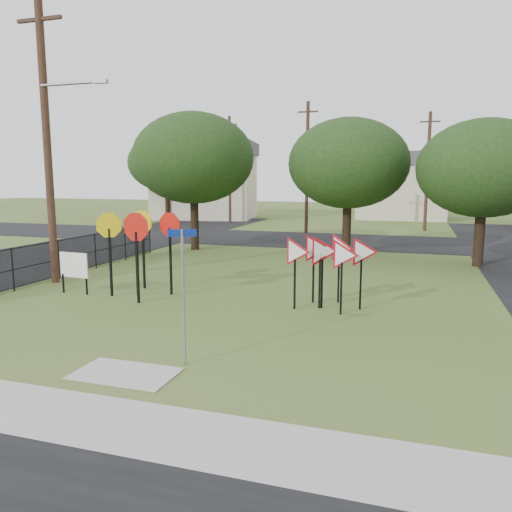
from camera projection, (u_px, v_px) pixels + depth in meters
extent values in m
plane|color=#405A21|center=(180.00, 338.00, 12.06)|extent=(140.00, 140.00, 0.00)
cube|color=#9A9B93|center=(64.00, 415.00, 8.10)|extent=(30.00, 1.60, 0.02)
cube|color=#405A21|center=(7.00, 453.00, 6.97)|extent=(30.00, 0.80, 0.02)
cube|color=black|center=(53.00, 255.00, 25.08)|extent=(8.00, 50.00, 0.02)
cube|color=black|center=(324.00, 240.00, 30.88)|extent=(60.00, 8.00, 0.02)
cube|color=#9A9B93|center=(125.00, 374.00, 9.80)|extent=(2.00, 1.20, 0.02)
cylinder|color=gray|center=(184.00, 298.00, 10.09)|extent=(0.06, 0.06, 2.81)
cube|color=navy|center=(182.00, 233.00, 9.88)|extent=(0.54, 0.26, 0.15)
cube|color=black|center=(137.00, 262.00, 16.26)|extent=(0.07, 0.07, 2.21)
cube|color=black|center=(171.00, 262.00, 16.38)|extent=(0.07, 0.07, 2.21)
cube|color=black|center=(138.00, 268.00, 15.26)|extent=(0.07, 0.07, 2.21)
cube|color=black|center=(111.00, 263.00, 16.18)|extent=(0.07, 0.07, 2.21)
cube|color=black|center=(144.00, 257.00, 17.30)|extent=(0.07, 0.07, 2.21)
cube|color=black|center=(295.00, 281.00, 14.59)|extent=(0.06, 0.06, 1.66)
cube|color=black|center=(322.00, 280.00, 14.71)|extent=(0.06, 0.06, 1.66)
cube|color=black|center=(341.00, 286.00, 14.00)|extent=(0.06, 0.06, 1.66)
cube|color=black|center=(313.00, 276.00, 15.35)|extent=(0.06, 0.06, 1.66)
cube|color=black|center=(339.00, 276.00, 15.38)|extent=(0.06, 0.06, 1.66)
cube|color=black|center=(361.00, 281.00, 14.55)|extent=(0.06, 0.06, 1.66)
cube|color=black|center=(320.00, 281.00, 14.66)|extent=(0.06, 0.06, 1.66)
cube|color=black|center=(63.00, 283.00, 16.74)|extent=(0.05, 0.05, 0.65)
cube|color=black|center=(87.00, 285.00, 16.46)|extent=(0.05, 0.05, 0.65)
cube|color=white|center=(74.00, 265.00, 16.50)|extent=(1.11, 0.12, 0.83)
cylinder|color=#482E21|center=(47.00, 145.00, 17.72)|extent=(0.28, 0.28, 10.00)
cube|color=#482E21|center=(39.00, 19.00, 17.07)|extent=(1.80, 0.12, 0.12)
cylinder|color=gray|center=(70.00, 84.00, 16.95)|extent=(2.40, 0.10, 0.10)
cube|color=gray|center=(101.00, 82.00, 16.59)|extent=(0.50, 0.18, 0.12)
cylinder|color=#482E21|center=(307.00, 168.00, 34.56)|extent=(0.24, 0.24, 9.00)
cube|color=#482E21|center=(308.00, 112.00, 33.97)|extent=(1.40, 0.10, 0.10)
cylinder|color=#482E21|center=(427.00, 172.00, 35.95)|extent=(0.24, 0.24, 8.50)
cube|color=#482E21|center=(430.00, 122.00, 35.41)|extent=(1.40, 0.10, 0.10)
cylinder|color=#482E21|center=(230.00, 170.00, 42.61)|extent=(0.24, 0.24, 9.00)
cube|color=#482E21|center=(229.00, 125.00, 42.02)|extent=(1.40, 0.10, 0.10)
cylinder|color=black|center=(13.00, 270.00, 16.86)|extent=(0.05, 0.05, 1.50)
cylinder|color=black|center=(59.00, 259.00, 19.03)|extent=(0.05, 0.05, 1.50)
cylinder|color=black|center=(95.00, 251.00, 21.19)|extent=(0.05, 0.05, 1.50)
cylinder|color=black|center=(125.00, 244.00, 23.36)|extent=(0.05, 0.05, 1.50)
cylinder|color=black|center=(150.00, 239.00, 25.52)|extent=(0.05, 0.05, 1.50)
cube|color=black|center=(77.00, 238.00, 20.00)|extent=(0.03, 11.50, 0.03)
cube|color=black|center=(78.00, 255.00, 20.11)|extent=(0.03, 11.50, 0.03)
cube|color=black|center=(78.00, 255.00, 20.11)|extent=(0.01, 11.50, 1.50)
cube|color=beige|center=(206.00, 187.00, 47.81)|extent=(10.08, 8.46, 6.00)
cube|color=#4B4A50|center=(205.00, 149.00, 47.25)|extent=(10.58, 8.88, 1.20)
cube|color=beige|center=(402.00, 192.00, 48.12)|extent=(8.00, 8.00, 5.00)
cube|color=#4B4A50|center=(404.00, 159.00, 47.64)|extent=(8.40, 8.40, 1.20)
cylinder|color=black|center=(195.00, 225.00, 26.84)|extent=(0.44, 0.44, 2.62)
ellipsoid|color=black|center=(193.00, 158.00, 26.29)|extent=(6.40, 6.40, 4.80)
cylinder|color=black|center=(347.00, 230.00, 25.39)|extent=(0.44, 0.44, 2.45)
ellipsoid|color=black|center=(348.00, 163.00, 24.87)|extent=(6.00, 6.00, 4.50)
cylinder|color=black|center=(479.00, 240.00, 21.71)|extent=(0.44, 0.44, 2.27)
ellipsoid|color=black|center=(484.00, 168.00, 21.24)|extent=(5.60, 5.60, 4.20)
cylinder|color=black|center=(168.00, 205.00, 44.89)|extent=(0.44, 0.44, 2.80)
ellipsoid|color=black|center=(166.00, 163.00, 44.31)|extent=(6.80, 6.80, 5.10)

